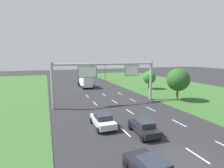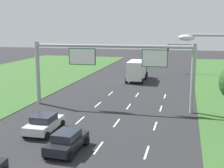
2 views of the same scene
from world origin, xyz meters
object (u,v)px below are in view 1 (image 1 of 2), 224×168
(car_far_ahead, at_px, (144,127))
(roadside_tree_far, at_px, (149,77))
(box_truck, at_px, (85,80))
(sign_gantry, at_px, (107,75))
(car_near_red, at_px, (103,120))
(traffic_light_mast, at_px, (99,69))
(roadside_tree_mid, at_px, (178,80))

(car_far_ahead, distance_m, roadside_tree_far, 25.75)
(box_truck, distance_m, roadside_tree_far, 16.16)
(car_far_ahead, bearing_deg, sign_gantry, 91.84)
(car_near_red, distance_m, car_far_ahead, 4.67)
(car_near_red, height_order, roadside_tree_far, roadside_tree_far)
(box_truck, bearing_deg, traffic_light_mast, 54.96)
(car_far_ahead, distance_m, roadside_tree_mid, 16.47)
(sign_gantry, relative_size, roadside_tree_mid, 3.00)
(car_near_red, xyz_separation_m, box_truck, (3.61, 26.27, 0.97))
(car_near_red, relative_size, sign_gantry, 0.24)
(car_near_red, bearing_deg, box_truck, 82.33)
(traffic_light_mast, height_order, roadside_tree_far, traffic_light_mast)
(car_far_ahead, height_order, sign_gantry, sign_gantry)
(car_far_ahead, relative_size, sign_gantry, 0.24)
(car_near_red, relative_size, traffic_light_mast, 0.75)
(car_far_ahead, bearing_deg, roadside_tree_far, 59.74)
(box_truck, relative_size, traffic_light_mast, 1.36)
(roadside_tree_far, bearing_deg, box_truck, 149.46)
(car_far_ahead, height_order, traffic_light_mast, traffic_light_mast)
(sign_gantry, distance_m, roadside_tree_far, 16.79)
(traffic_light_mast, bearing_deg, car_near_red, -106.01)
(roadside_tree_mid, bearing_deg, car_near_red, -157.56)
(box_truck, xyz_separation_m, traffic_light_mast, (6.74, 9.81, 2.12))
(sign_gantry, bearing_deg, roadside_tree_mid, -10.07)
(traffic_light_mast, bearing_deg, roadside_tree_mid, -78.99)
(box_truck, xyz_separation_m, roadside_tree_mid, (12.47, -19.63, 2.01))
(car_far_ahead, relative_size, box_truck, 0.54)
(traffic_light_mast, xyz_separation_m, roadside_tree_mid, (5.73, -29.44, -0.12))
(box_truck, height_order, traffic_light_mast, traffic_light_mast)
(car_near_red, height_order, traffic_light_mast, traffic_light_mast)
(car_near_red, xyz_separation_m, car_far_ahead, (3.30, -3.30, -0.02))
(box_truck, bearing_deg, sign_gantry, -90.50)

